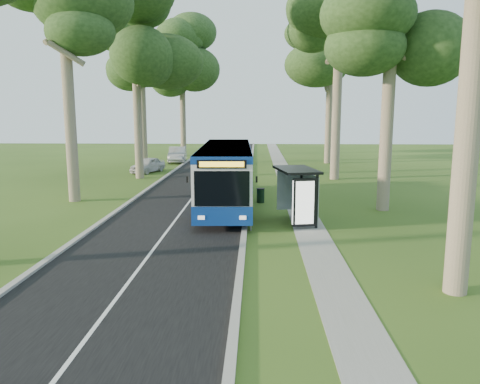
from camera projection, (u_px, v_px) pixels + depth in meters
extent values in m
plane|color=#324F18|center=(244.00, 237.00, 20.16)|extent=(120.00, 120.00, 0.00)
cube|color=black|center=(194.00, 196.00, 30.13)|extent=(7.00, 100.00, 0.02)
cube|color=#9E9B93|center=(248.00, 195.00, 30.00)|extent=(0.25, 100.00, 0.12)
cube|color=#9E9B93|center=(140.00, 195.00, 30.25)|extent=(0.25, 100.00, 0.12)
cube|color=white|center=(194.00, 196.00, 30.13)|extent=(0.12, 100.00, 0.00)
cube|color=gray|center=(295.00, 196.00, 29.90)|extent=(1.50, 100.00, 0.02)
cube|color=white|center=(226.00, 173.00, 26.73)|extent=(3.14, 12.98, 3.06)
cube|color=navy|center=(226.00, 192.00, 26.92)|extent=(3.17, 13.01, 0.86)
cube|color=navy|center=(226.00, 149.00, 26.51)|extent=(3.17, 13.01, 0.34)
cube|color=black|center=(217.00, 189.00, 20.34)|extent=(2.42, 0.13, 1.56)
cube|color=yellow|center=(216.00, 164.00, 20.13)|extent=(1.93, 0.09, 0.24)
cube|color=black|center=(217.00, 222.00, 20.67)|extent=(2.58, 0.21, 0.32)
cylinder|color=black|center=(196.00, 210.00, 23.09)|extent=(0.34, 1.13, 1.12)
cylinder|color=black|center=(246.00, 210.00, 23.00)|extent=(0.34, 1.13, 1.12)
cylinder|color=black|center=(211.00, 186.00, 30.71)|extent=(0.34, 1.13, 1.12)
cylinder|color=black|center=(249.00, 186.00, 30.62)|extent=(0.34, 1.13, 1.12)
cylinder|color=gray|center=(251.00, 205.00, 21.07)|extent=(0.08, 0.08, 2.38)
cube|color=navy|center=(251.00, 186.00, 20.93)|extent=(0.15, 0.33, 0.59)
cylinder|color=yellow|center=(250.00, 183.00, 20.90)|extent=(0.09, 0.20, 0.21)
cube|color=white|center=(251.00, 201.00, 21.04)|extent=(0.15, 0.28, 0.38)
cube|color=black|center=(312.00, 202.00, 21.39)|extent=(0.12, 0.12, 2.54)
cube|color=black|center=(306.00, 192.00, 23.95)|extent=(0.12, 0.12, 2.54)
cube|color=black|center=(296.00, 170.00, 22.47)|extent=(2.23, 3.35, 0.12)
cube|color=silver|center=(311.00, 195.00, 22.65)|extent=(0.53, 2.55, 2.03)
cube|color=black|center=(298.00, 202.00, 21.30)|extent=(1.08, 0.36, 2.23)
cube|color=white|center=(299.00, 203.00, 21.21)|extent=(0.85, 0.18, 1.98)
cube|color=black|center=(301.00, 212.00, 23.12)|extent=(0.72, 1.87, 0.06)
cylinder|color=black|center=(261.00, 196.00, 27.86)|extent=(0.45, 0.45, 0.82)
cylinder|color=black|center=(261.00, 189.00, 27.79)|extent=(0.49, 0.49, 0.05)
imported|color=silver|center=(148.00, 165.00, 41.70)|extent=(2.80, 4.27, 1.35)
imported|color=#ADB0B5|center=(177.00, 155.00, 50.19)|extent=(2.20, 5.09, 1.63)
cylinder|color=#7A6B56|center=(69.00, 110.00, 27.48)|extent=(0.67, 0.67, 10.95)
ellipsoid|color=#1E3A16|center=(63.00, 6.00, 26.51)|extent=(5.20, 5.20, 7.51)
cylinder|color=#7A6B56|center=(138.00, 113.00, 37.32)|extent=(0.66, 0.66, 10.52)
ellipsoid|color=#1E3A16|center=(135.00, 41.00, 36.38)|extent=(5.20, 5.20, 7.21)
cylinder|color=#7A6B56|center=(143.00, 110.00, 47.19)|extent=(0.68, 0.68, 11.11)
ellipsoid|color=#1E3A16|center=(141.00, 50.00, 46.19)|extent=(5.20, 5.20, 7.62)
cylinder|color=#7A6B56|center=(183.00, 109.00, 56.92)|extent=(0.69, 0.69, 11.40)
ellipsoid|color=#1E3A16|center=(182.00, 58.00, 55.91)|extent=(5.20, 5.20, 7.82)
cylinder|color=#7A6B56|center=(470.00, 98.00, 13.06)|extent=(0.69, 0.69, 11.43)
cylinder|color=#7A6B56|center=(388.00, 109.00, 24.88)|extent=(0.67, 0.67, 10.96)
cylinder|color=#7A6B56|center=(337.00, 100.00, 36.59)|extent=(0.72, 0.72, 12.54)
ellipsoid|color=#1E3A16|center=(340.00, 11.00, 35.47)|extent=(5.20, 5.20, 8.60)
cylinder|color=#7A6B56|center=(329.00, 112.00, 48.54)|extent=(0.66, 0.66, 10.57)
ellipsoid|color=#1E3A16|center=(330.00, 57.00, 47.59)|extent=(5.20, 5.20, 7.25)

